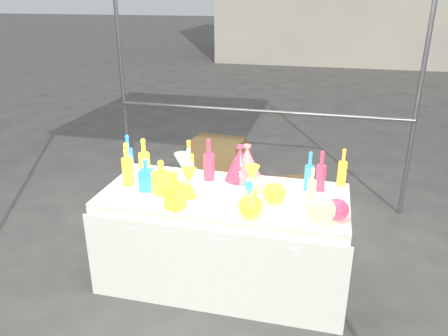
% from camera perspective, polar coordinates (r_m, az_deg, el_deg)
% --- Properties ---
extents(ground, '(80.00, 80.00, 0.00)m').
position_cam_1_polar(ground, '(3.60, 0.00, -14.16)').
color(ground, '#66645E').
rests_on(ground, ground).
extents(display_table, '(1.84, 0.83, 0.75)m').
position_cam_1_polar(display_table, '(3.39, -0.04, -9.13)').
color(display_table, white).
rests_on(display_table, ground).
extents(cardboard_box_closed, '(0.66, 0.51, 0.45)m').
position_cam_1_polar(cardboard_box_closed, '(5.41, -0.89, 1.42)').
color(cardboard_box_closed, olive).
rests_on(cardboard_box_closed, ground).
extents(cardboard_box_flat, '(0.81, 0.71, 0.06)m').
position_cam_1_polar(cardboard_box_flat, '(5.15, 8.45, -2.28)').
color(cardboard_box_flat, olive).
rests_on(cardboard_box_flat, ground).
extents(bottle_0, '(0.10, 0.10, 0.33)m').
position_cam_1_polar(bottle_0, '(3.48, -10.39, 1.27)').
color(bottle_0, red).
rests_on(bottle_0, display_table).
extents(bottle_1, '(0.10, 0.10, 0.32)m').
position_cam_1_polar(bottle_1, '(3.62, -12.40, 1.83)').
color(bottle_1, '#188439').
rests_on(bottle_1, display_table).
extents(bottle_2, '(0.09, 0.09, 0.33)m').
position_cam_1_polar(bottle_2, '(3.38, -4.58, 1.00)').
color(bottle_2, yellow).
rests_on(bottle_2, display_table).
extents(bottle_3, '(0.10, 0.10, 0.34)m').
position_cam_1_polar(bottle_3, '(3.39, -1.98, 1.13)').
color(bottle_3, '#1A289A').
rests_on(bottle_3, display_table).
extents(bottle_4, '(0.09, 0.09, 0.29)m').
position_cam_1_polar(bottle_4, '(3.39, -12.59, 0.22)').
color(bottle_4, teal).
rests_on(bottle_4, display_table).
extents(bottle_5, '(0.08, 0.08, 0.34)m').
position_cam_1_polar(bottle_5, '(3.21, -4.57, -0.17)').
color(bottle_5, '#D72BC1').
rests_on(bottle_5, display_table).
extents(bottle_6, '(0.11, 0.11, 0.34)m').
position_cam_1_polar(bottle_6, '(3.38, -12.50, 0.54)').
color(bottle_6, red).
rests_on(bottle_6, display_table).
extents(decanter_0, '(0.13, 0.13, 0.26)m').
position_cam_1_polar(decanter_0, '(3.20, -8.18, -1.17)').
color(decanter_0, red).
rests_on(decanter_0, display_table).
extents(decanter_1, '(0.15, 0.15, 0.27)m').
position_cam_1_polar(decanter_1, '(2.96, -6.42, -2.89)').
color(decanter_1, yellow).
rests_on(decanter_1, display_table).
extents(decanter_2, '(0.11, 0.11, 0.25)m').
position_cam_1_polar(decanter_2, '(3.27, -10.13, -0.87)').
color(decanter_2, '#188439').
rests_on(decanter_2, display_table).
extents(hourglass_0, '(0.14, 0.14, 0.22)m').
position_cam_1_polar(hourglass_0, '(3.13, -4.54, -1.94)').
color(hourglass_0, yellow).
rests_on(hourglass_0, display_table).
extents(hourglass_2, '(0.14, 0.14, 0.23)m').
position_cam_1_polar(hourglass_2, '(2.90, 4.68, -3.85)').
color(hourglass_2, teal).
rests_on(hourglass_2, display_table).
extents(hourglass_3, '(0.15, 0.15, 0.25)m').
position_cam_1_polar(hourglass_3, '(3.34, -5.41, -0.12)').
color(hourglass_3, '#D72BC1').
rests_on(hourglass_3, display_table).
extents(hourglass_4, '(0.13, 0.13, 0.21)m').
position_cam_1_polar(hourglass_4, '(3.18, 3.68, -1.52)').
color(hourglass_4, red).
rests_on(hourglass_4, display_table).
extents(hourglass_5, '(0.12, 0.12, 0.19)m').
position_cam_1_polar(hourglass_5, '(2.95, 3.35, -3.75)').
color(hourglass_5, '#188439').
rests_on(hourglass_5, display_table).
extents(globe_0, '(0.21, 0.21, 0.13)m').
position_cam_1_polar(globe_0, '(2.87, 3.49, -5.14)').
color(globe_0, red).
rests_on(globe_0, display_table).
extents(globe_1, '(0.25, 0.25, 0.15)m').
position_cam_1_polar(globe_1, '(2.87, 12.43, -5.45)').
color(globe_1, teal).
rests_on(globe_1, display_table).
extents(globe_2, '(0.17, 0.17, 0.13)m').
position_cam_1_polar(globe_2, '(3.08, 6.62, -3.39)').
color(globe_2, yellow).
rests_on(globe_2, display_table).
extents(globe_3, '(0.16, 0.16, 0.12)m').
position_cam_1_polar(globe_3, '(2.93, 14.54, -5.40)').
color(globe_3, '#1A289A').
rests_on(globe_3, display_table).
extents(lampshade_0, '(0.32, 0.32, 0.29)m').
position_cam_1_polar(lampshade_0, '(3.39, 3.01, 0.70)').
color(lampshade_0, yellow).
rests_on(lampshade_0, display_table).
extents(lampshade_2, '(0.28, 0.28, 0.28)m').
position_cam_1_polar(lampshade_2, '(3.40, 2.09, 0.71)').
color(lampshade_2, '#1A289A').
rests_on(lampshade_2, display_table).
extents(bottle_8, '(0.08, 0.08, 0.31)m').
position_cam_1_polar(bottle_8, '(3.27, 11.09, -0.40)').
color(bottle_8, '#188439').
rests_on(bottle_8, display_table).
extents(bottle_9, '(0.09, 0.09, 0.30)m').
position_cam_1_polar(bottle_9, '(3.42, 15.24, 0.12)').
color(bottle_9, yellow).
rests_on(bottle_9, display_table).
extents(bottle_10, '(0.09, 0.09, 0.31)m').
position_cam_1_polar(bottle_10, '(3.28, 12.56, -0.36)').
color(bottle_10, '#1A289A').
rests_on(bottle_10, display_table).
extents(bottle_11, '(0.06, 0.06, 0.26)m').
position_cam_1_polar(bottle_11, '(3.09, 11.39, -2.22)').
color(bottle_11, teal).
rests_on(bottle_11, display_table).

